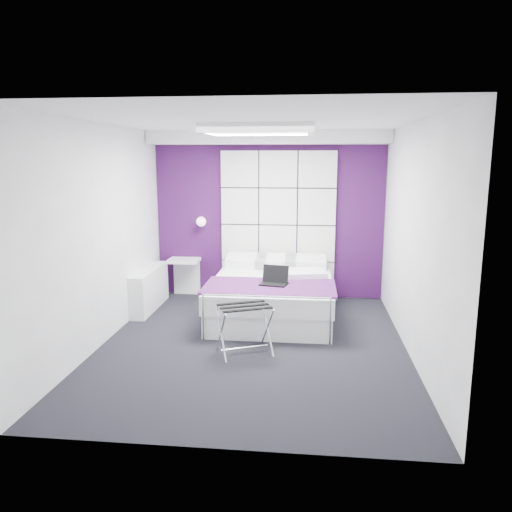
{
  "coord_description": "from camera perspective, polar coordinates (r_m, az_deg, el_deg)",
  "views": [
    {
      "loc": [
        0.64,
        -5.62,
        2.19
      ],
      "look_at": [
        -0.0,
        0.35,
        1.01
      ],
      "focal_mm": 35.0,
      "sensor_mm": 36.0,
      "label": 1
    }
  ],
  "objects": [
    {
      "name": "accent_wall",
      "position": [
        7.89,
        1.46,
        4.59
      ],
      "size": [
        3.58,
        0.02,
        2.58
      ],
      "primitive_type": "cube",
      "color": "#380F41",
      "rests_on": "wall_back"
    },
    {
      "name": "bed",
      "position": [
        7.01,
        1.89,
        -4.53
      ],
      "size": [
        1.69,
        2.05,
        0.72
      ],
      "color": "white",
      "rests_on": "floor"
    },
    {
      "name": "soffit",
      "position": [
        7.6,
        1.35,
        13.4
      ],
      "size": [
        3.58,
        0.5,
        0.2
      ],
      "primitive_type": "cube",
      "color": "white",
      "rests_on": "wall_back"
    },
    {
      "name": "nightstand",
      "position": [
        8.05,
        -8.19,
        -0.49
      ],
      "size": [
        0.49,
        0.38,
        0.05
      ],
      "primitive_type": "cube",
      "color": "white",
      "rests_on": "wall_back"
    },
    {
      "name": "headboard",
      "position": [
        7.84,
        2.52,
        3.58
      ],
      "size": [
        1.8,
        0.08,
        2.3
      ],
      "primitive_type": null,
      "color": "white",
      "rests_on": "wall_back"
    },
    {
      "name": "skylight",
      "position": [
        6.26,
        0.28,
        14.37
      ],
      "size": [
        1.36,
        0.86,
        0.12
      ],
      "primitive_type": null,
      "color": "white",
      "rests_on": "ceiling"
    },
    {
      "name": "laptop",
      "position": [
        6.53,
        2.06,
        -2.72
      ],
      "size": [
        0.34,
        0.25,
        0.25
      ],
      "rotation": [
        0.0,
        0.0,
        -0.21
      ],
      "color": "black",
      "rests_on": "bed"
    },
    {
      "name": "radiator",
      "position": [
        7.54,
        -12.08,
        -3.69
      ],
      "size": [
        0.22,
        1.2,
        0.6
      ],
      "primitive_type": "cube",
      "color": "white",
      "rests_on": "floor"
    },
    {
      "name": "wall_right",
      "position": [
        5.81,
        17.6,
        1.74
      ],
      "size": [
        0.0,
        4.4,
        4.4
      ],
      "primitive_type": "plane",
      "rotation": [
        1.57,
        0.0,
        -1.57
      ],
      "color": "silver",
      "rests_on": "floor"
    },
    {
      "name": "floor",
      "position": [
        6.06,
        -0.33,
        -10.09
      ],
      "size": [
        4.4,
        4.4,
        0.0
      ],
      "primitive_type": "plane",
      "color": "black",
      "rests_on": "ground"
    },
    {
      "name": "wall_left",
      "position": [
        6.19,
        -17.15,
        2.32
      ],
      "size": [
        0.0,
        4.4,
        4.4
      ],
      "primitive_type": "plane",
      "rotation": [
        1.57,
        0.0,
        1.57
      ],
      "color": "silver",
      "rests_on": "floor"
    },
    {
      "name": "luggage_rack",
      "position": [
        5.73,
        -1.31,
        -8.39
      ],
      "size": [
        0.57,
        0.42,
        0.56
      ],
      "rotation": [
        0.0,
        0.0,
        0.42
      ],
      "color": "silver",
      "rests_on": "floor"
    },
    {
      "name": "ceiling",
      "position": [
        5.67,
        -0.36,
        15.22
      ],
      "size": [
        4.4,
        4.4,
        0.0
      ],
      "primitive_type": "plane",
      "rotation": [
        3.14,
        0.0,
        0.0
      ],
      "color": "white",
      "rests_on": "wall_back"
    },
    {
      "name": "wall_back",
      "position": [
        7.9,
        1.47,
        4.59
      ],
      "size": [
        3.6,
        0.0,
        3.6
      ],
      "primitive_type": "plane",
      "rotation": [
        1.57,
        0.0,
        0.0
      ],
      "color": "silver",
      "rests_on": "floor"
    },
    {
      "name": "wall_lamp",
      "position": [
        7.92,
        -6.23,
        3.97
      ],
      "size": [
        0.15,
        0.15,
        0.15
      ],
      "primitive_type": "sphere",
      "color": "white",
      "rests_on": "wall_back"
    }
  ]
}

